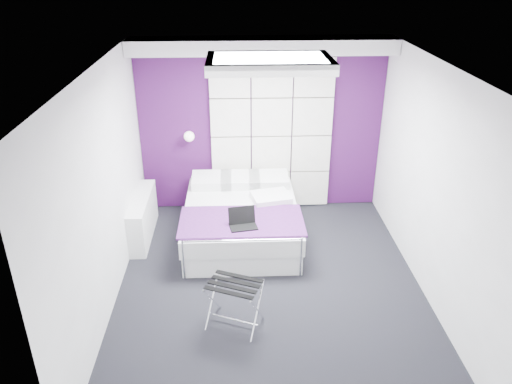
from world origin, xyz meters
TOP-DOWN VIEW (x-y plane):
  - floor at (0.00, 0.00)m, footprint 4.40×4.40m
  - ceiling at (0.00, 0.00)m, footprint 4.40×4.40m
  - wall_back at (0.00, 2.20)m, footprint 3.60×0.00m
  - wall_left at (-1.80, 0.00)m, footprint 0.00×4.40m
  - wall_right at (1.80, 0.00)m, footprint 0.00×4.40m
  - accent_wall at (0.00, 2.19)m, footprint 3.58×0.02m
  - soffit at (0.00, 1.95)m, footprint 3.58×0.50m
  - headboard at (0.15, 2.14)m, footprint 1.80×0.08m
  - skylight at (0.00, 0.60)m, footprint 1.36×0.86m
  - wall_lamp at (-1.05, 2.06)m, footprint 0.15×0.15m
  - radiator at (-1.69, 1.30)m, footprint 0.22×1.20m
  - bed at (-0.32, 1.19)m, footprint 1.58×1.90m
  - nightstand at (-0.86, 2.02)m, footprint 0.41×0.32m
  - luggage_rack at (-0.43, -0.61)m, footprint 0.54×0.39m
  - laptop at (-0.31, 0.59)m, footprint 0.34×0.24m

SIDE VIEW (x-z plane):
  - floor at x=0.00m, z-range 0.00..0.00m
  - luggage_rack at x=-0.43m, z-range 0.00..0.53m
  - bed at x=-0.32m, z-range -0.05..0.62m
  - radiator at x=-1.69m, z-range 0.00..0.60m
  - nightstand at x=-0.86m, z-range 0.48..0.53m
  - laptop at x=-0.31m, z-range 0.47..0.71m
  - headboard at x=0.15m, z-range 0.02..2.32m
  - wall_lamp at x=-1.05m, z-range 1.15..1.29m
  - wall_left at x=-1.80m, z-range -0.90..3.50m
  - wall_right at x=1.80m, z-range -0.90..3.50m
  - accent_wall at x=0.00m, z-range 0.01..2.59m
  - wall_back at x=0.00m, z-range -0.50..3.10m
  - soffit at x=0.00m, z-range 2.40..2.60m
  - skylight at x=0.00m, z-range 2.49..2.61m
  - ceiling at x=0.00m, z-range 2.60..2.60m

